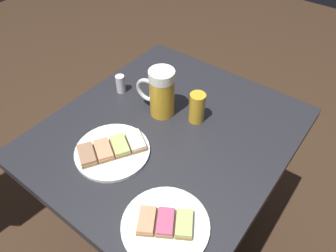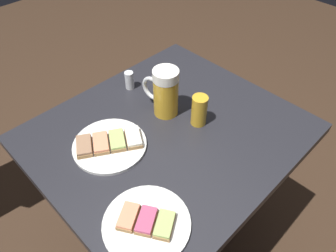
# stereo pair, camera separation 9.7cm
# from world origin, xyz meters

# --- Properties ---
(ground_plane) EXTENTS (6.00, 6.00, 0.00)m
(ground_plane) POSITION_xyz_m (0.00, 0.00, 0.00)
(ground_plane) COLOR #382619
(cafe_table) EXTENTS (0.79, 0.70, 0.71)m
(cafe_table) POSITION_xyz_m (0.00, 0.00, 0.56)
(cafe_table) COLOR black
(cafe_table) RESTS_ON ground_plane
(plate_near) EXTENTS (0.22, 0.22, 0.03)m
(plate_near) POSITION_xyz_m (0.17, -0.08, 0.72)
(plate_near) COLOR white
(plate_near) RESTS_ON cafe_table
(plate_far) EXTENTS (0.21, 0.21, 0.03)m
(plate_far) POSITION_xyz_m (0.26, 0.19, 0.72)
(plate_far) COLOR white
(plate_far) RESTS_ON cafe_table
(beer_mug) EXTENTS (0.08, 0.14, 0.16)m
(beer_mug) POSITION_xyz_m (-0.06, -0.07, 0.79)
(beer_mug) COLOR gold
(beer_mug) RESTS_ON cafe_table
(beer_glass_small) EXTENTS (0.05, 0.05, 0.10)m
(beer_glass_small) POSITION_xyz_m (-0.09, 0.04, 0.76)
(beer_glass_small) COLOR gold
(beer_glass_small) RESTS_ON cafe_table
(salt_shaker) EXTENTS (0.03, 0.03, 0.07)m
(salt_shaker) POSITION_xyz_m (-0.06, -0.25, 0.75)
(salt_shaker) COLOR silver
(salt_shaker) RESTS_ON cafe_table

